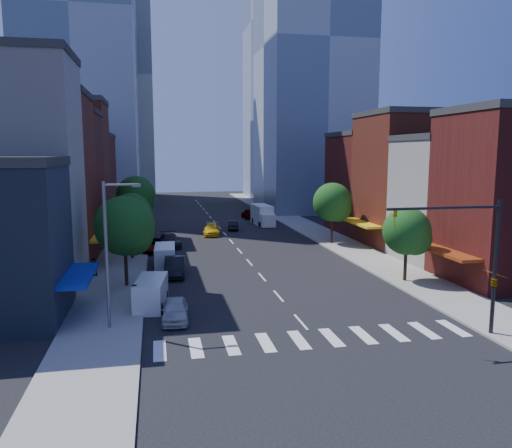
% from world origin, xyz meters
% --- Properties ---
extents(ground, '(220.00, 220.00, 0.00)m').
position_xyz_m(ground, '(0.00, 0.00, 0.00)').
color(ground, black).
rests_on(ground, ground).
extents(sidewalk_left, '(5.00, 120.00, 0.15)m').
position_xyz_m(sidewalk_left, '(-12.50, 40.00, 0.07)').
color(sidewalk_left, gray).
rests_on(sidewalk_left, ground).
extents(sidewalk_right, '(5.00, 120.00, 0.15)m').
position_xyz_m(sidewalk_right, '(12.50, 40.00, 0.07)').
color(sidewalk_right, gray).
rests_on(sidewalk_right, ground).
extents(crosswalk, '(19.00, 3.00, 0.01)m').
position_xyz_m(crosswalk, '(0.00, -3.00, 0.01)').
color(crosswalk, silver).
rests_on(crosswalk, ground).
extents(bldg_left_2, '(12.00, 9.00, 16.00)m').
position_xyz_m(bldg_left_2, '(-21.00, 20.50, 8.00)').
color(bldg_left_2, maroon).
rests_on(bldg_left_2, ground).
extents(bldg_left_3, '(12.00, 8.00, 15.00)m').
position_xyz_m(bldg_left_3, '(-21.00, 29.00, 7.50)').
color(bldg_left_3, '#541515').
rests_on(bldg_left_3, ground).
extents(bldg_left_4, '(12.00, 9.00, 17.00)m').
position_xyz_m(bldg_left_4, '(-21.00, 37.50, 8.50)').
color(bldg_left_4, maroon).
rests_on(bldg_left_4, ground).
extents(bldg_left_5, '(12.00, 10.00, 13.00)m').
position_xyz_m(bldg_left_5, '(-21.00, 47.00, 6.50)').
color(bldg_left_5, '#541515').
rests_on(bldg_left_5, ground).
extents(bldg_right_1, '(12.00, 8.00, 12.00)m').
position_xyz_m(bldg_right_1, '(21.00, 15.00, 6.00)').
color(bldg_right_1, beige).
rests_on(bldg_right_1, ground).
extents(bldg_right_2, '(12.00, 10.00, 15.00)m').
position_xyz_m(bldg_right_2, '(21.00, 24.00, 7.50)').
color(bldg_right_2, maroon).
rests_on(bldg_right_2, ground).
extents(bldg_right_3, '(12.00, 10.00, 13.00)m').
position_xyz_m(bldg_right_3, '(21.00, 34.00, 6.50)').
color(bldg_right_3, '#541515').
rests_on(bldg_right_3, ground).
extents(tower_nw, '(20.00, 22.00, 70.00)m').
position_xyz_m(tower_nw, '(-22.00, 70.00, 35.00)').
color(tower_nw, '#8C99A8').
rests_on(tower_nw, ground).
extents(tower_ne, '(18.00, 20.00, 60.00)m').
position_xyz_m(tower_ne, '(20.00, 62.00, 30.00)').
color(tower_ne, '#9EA5AD').
rests_on(tower_ne, ground).
extents(tower_far_e, '(22.00, 22.00, 80.00)m').
position_xyz_m(tower_far_e, '(24.00, 85.00, 40.00)').
color(tower_far_e, '#8C99A8').
rests_on(tower_far_e, ground).
extents(tower_far_w, '(18.00, 18.00, 56.00)m').
position_xyz_m(tower_far_w, '(-18.00, 95.00, 28.00)').
color(tower_far_w, '#9EA5AD').
rests_on(tower_far_w, ground).
extents(traffic_signal, '(7.24, 2.24, 8.00)m').
position_xyz_m(traffic_signal, '(9.94, -4.50, 4.16)').
color(traffic_signal, black).
rests_on(traffic_signal, sidewalk_right).
extents(streetlight, '(2.25, 0.25, 9.00)m').
position_xyz_m(streetlight, '(-11.81, 1.00, 5.28)').
color(streetlight, slate).
rests_on(streetlight, sidewalk_left).
extents(tree_left_near, '(4.80, 4.80, 7.30)m').
position_xyz_m(tree_left_near, '(-11.35, 10.92, 4.87)').
color(tree_left_near, black).
rests_on(tree_left_near, sidewalk_left).
extents(tree_left_mid, '(4.20, 4.20, 6.65)m').
position_xyz_m(tree_left_mid, '(-11.35, 21.92, 4.53)').
color(tree_left_mid, black).
rests_on(tree_left_mid, sidewalk_left).
extents(tree_left_far, '(5.00, 5.00, 7.75)m').
position_xyz_m(tree_left_far, '(-11.35, 35.92, 5.20)').
color(tree_left_far, black).
rests_on(tree_left_far, sidewalk_left).
extents(tree_right_near, '(4.00, 4.00, 6.20)m').
position_xyz_m(tree_right_near, '(11.65, 7.92, 4.19)').
color(tree_right_near, black).
rests_on(tree_right_near, sidewalk_right).
extents(tree_right_far, '(4.60, 4.60, 7.20)m').
position_xyz_m(tree_right_far, '(11.65, 25.92, 4.86)').
color(tree_right_far, black).
rests_on(tree_right_far, sidewalk_right).
extents(parked_car_front, '(1.89, 4.26, 1.42)m').
position_xyz_m(parked_car_front, '(-7.95, 1.86, 0.71)').
color(parked_car_front, '#B1B1B6').
rests_on(parked_car_front, ground).
extents(parked_car_second, '(2.05, 5.12, 1.65)m').
position_xyz_m(parked_car_second, '(-7.50, 14.01, 0.83)').
color(parked_car_second, black).
rests_on(parked_car_second, ground).
extents(parked_car_third, '(2.77, 5.13, 1.37)m').
position_xyz_m(parked_car_third, '(-9.50, 25.59, 0.68)').
color(parked_car_third, '#999999').
rests_on(parked_car_third, ground).
extents(parked_car_rear, '(2.72, 5.45, 1.52)m').
position_xyz_m(parked_car_rear, '(-7.50, 28.08, 0.76)').
color(parked_car_rear, black).
rests_on(parked_car_rear, ground).
extents(cargo_van_near, '(2.52, 4.98, 2.03)m').
position_xyz_m(cargo_van_near, '(-9.52, 5.14, 1.00)').
color(cargo_van_near, silver).
rests_on(cargo_van_near, ground).
extents(cargo_van_far, '(2.08, 4.80, 2.02)m').
position_xyz_m(cargo_van_far, '(-8.27, 17.94, 1.00)').
color(cargo_van_far, white).
rests_on(cargo_van_far, ground).
extents(taxi, '(2.75, 5.34, 1.48)m').
position_xyz_m(taxi, '(-1.83, 35.48, 0.74)').
color(taxi, '#E7B20C').
rests_on(taxi, ground).
extents(traffic_car_oncoming, '(1.87, 4.10, 1.30)m').
position_xyz_m(traffic_car_oncoming, '(1.66, 39.40, 0.65)').
color(traffic_car_oncoming, black).
rests_on(traffic_car_oncoming, ground).
extents(traffic_car_far, '(2.17, 4.82, 1.61)m').
position_xyz_m(traffic_car_far, '(6.18, 51.19, 0.80)').
color(traffic_car_far, '#999999').
rests_on(traffic_car_far, ground).
extents(box_truck, '(2.50, 7.41, 2.95)m').
position_xyz_m(box_truck, '(6.83, 43.51, 1.40)').
color(box_truck, white).
rests_on(box_truck, ground).
extents(pedestrian_near, '(0.54, 0.76, 1.94)m').
position_xyz_m(pedestrian_near, '(-10.50, 3.67, 1.12)').
color(pedestrian_near, '#999999').
rests_on(pedestrian_near, sidewalk_left).
extents(pedestrian_far, '(0.91, 0.97, 1.60)m').
position_xyz_m(pedestrian_far, '(-14.50, 14.67, 0.95)').
color(pedestrian_far, '#999999').
rests_on(pedestrian_far, sidewalk_left).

